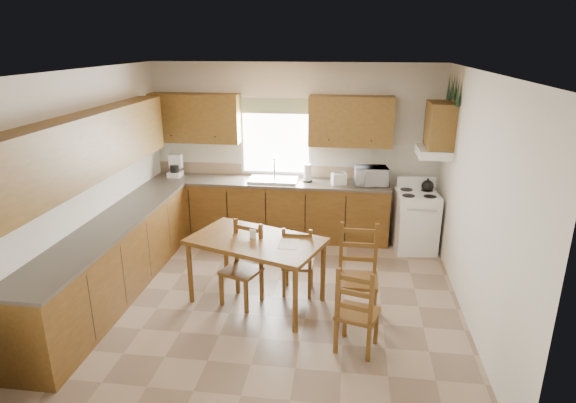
# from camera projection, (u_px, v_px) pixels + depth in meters

# --- Properties ---
(floor) EXTENTS (4.50, 4.50, 0.00)m
(floor) POSITION_uv_depth(u_px,v_px,m) (273.00, 297.00, 5.94)
(floor) COLOR gray
(floor) RESTS_ON ground
(ceiling) EXTENTS (4.50, 4.50, 0.00)m
(ceiling) POSITION_uv_depth(u_px,v_px,m) (270.00, 71.00, 5.08)
(ceiling) COLOR brown
(ceiling) RESTS_ON floor
(wall_left) EXTENTS (4.50, 4.50, 0.00)m
(wall_left) POSITION_uv_depth(u_px,v_px,m) (87.00, 185.00, 5.79)
(wall_left) COLOR silver
(wall_left) RESTS_ON floor
(wall_right) EXTENTS (4.50, 4.50, 0.00)m
(wall_right) POSITION_uv_depth(u_px,v_px,m) (476.00, 201.00, 5.22)
(wall_right) COLOR silver
(wall_right) RESTS_ON floor
(wall_back) EXTENTS (4.50, 4.50, 0.00)m
(wall_back) POSITION_uv_depth(u_px,v_px,m) (295.00, 150.00, 7.62)
(wall_back) COLOR silver
(wall_back) RESTS_ON floor
(wall_front) EXTENTS (4.50, 4.50, 0.00)m
(wall_front) POSITION_uv_depth(u_px,v_px,m) (219.00, 288.00, 3.39)
(wall_front) COLOR silver
(wall_front) RESTS_ON floor
(lower_cab_back) EXTENTS (3.75, 0.60, 0.88)m
(lower_cab_back) POSITION_uv_depth(u_px,v_px,m) (269.00, 210.00, 7.68)
(lower_cab_back) COLOR brown
(lower_cab_back) RESTS_ON floor
(lower_cab_left) EXTENTS (0.60, 3.60, 0.88)m
(lower_cab_left) POSITION_uv_depth(u_px,v_px,m) (114.00, 261.00, 5.90)
(lower_cab_left) COLOR brown
(lower_cab_left) RESTS_ON floor
(counter_back) EXTENTS (3.75, 0.63, 0.04)m
(counter_back) POSITION_uv_depth(u_px,v_px,m) (269.00, 182.00, 7.53)
(counter_back) COLOR #4F473E
(counter_back) RESTS_ON lower_cab_back
(counter_left) EXTENTS (0.63, 3.60, 0.04)m
(counter_left) POSITION_uv_depth(u_px,v_px,m) (109.00, 226.00, 5.75)
(counter_left) COLOR #4F473E
(counter_left) RESTS_ON lower_cab_left
(backsplash) EXTENTS (3.75, 0.01, 0.18)m
(backsplash) POSITION_uv_depth(u_px,v_px,m) (272.00, 170.00, 7.77)
(backsplash) COLOR #9D8367
(backsplash) RESTS_ON counter_back
(upper_cab_back_left) EXTENTS (1.41, 0.33, 0.75)m
(upper_cab_back_left) POSITION_uv_depth(u_px,v_px,m) (195.00, 118.00, 7.50)
(upper_cab_back_left) COLOR brown
(upper_cab_back_left) RESTS_ON wall_back
(upper_cab_back_right) EXTENTS (1.25, 0.33, 0.75)m
(upper_cab_back_right) POSITION_uv_depth(u_px,v_px,m) (351.00, 121.00, 7.20)
(upper_cab_back_right) COLOR brown
(upper_cab_back_right) RESTS_ON wall_back
(upper_cab_left) EXTENTS (0.33, 3.60, 0.75)m
(upper_cab_left) POSITION_uv_depth(u_px,v_px,m) (88.00, 147.00, 5.47)
(upper_cab_left) COLOR brown
(upper_cab_left) RESTS_ON wall_left
(upper_cab_stove) EXTENTS (0.33, 0.62, 0.62)m
(upper_cab_stove) POSITION_uv_depth(u_px,v_px,m) (440.00, 125.00, 6.62)
(upper_cab_stove) COLOR brown
(upper_cab_stove) RESTS_ON wall_right
(range_hood) EXTENTS (0.44, 0.62, 0.12)m
(range_hood) POSITION_uv_depth(u_px,v_px,m) (433.00, 152.00, 6.75)
(range_hood) COLOR white
(range_hood) RESTS_ON wall_right
(window_frame) EXTENTS (1.13, 0.02, 1.18)m
(window_frame) POSITION_uv_depth(u_px,v_px,m) (276.00, 138.00, 7.57)
(window_frame) COLOR white
(window_frame) RESTS_ON wall_back
(window_pane) EXTENTS (1.05, 0.01, 1.10)m
(window_pane) POSITION_uv_depth(u_px,v_px,m) (276.00, 138.00, 7.56)
(window_pane) COLOR white
(window_pane) RESTS_ON wall_back
(window_valance) EXTENTS (1.19, 0.01, 0.24)m
(window_valance) POSITION_uv_depth(u_px,v_px,m) (275.00, 106.00, 7.38)
(window_valance) COLOR #4A6B3E
(window_valance) RESTS_ON wall_back
(sink_basin) EXTENTS (0.75, 0.45, 0.04)m
(sink_basin) POSITION_uv_depth(u_px,v_px,m) (273.00, 180.00, 7.51)
(sink_basin) COLOR silver
(sink_basin) RESTS_ON counter_back
(pine_decal_a) EXTENTS (0.22, 0.22, 0.36)m
(pine_decal_a) POSITION_uv_depth(u_px,v_px,m) (458.00, 92.00, 6.15)
(pine_decal_a) COLOR #173D22
(pine_decal_a) RESTS_ON wall_right
(pine_decal_b) EXTENTS (0.22, 0.22, 0.36)m
(pine_decal_b) POSITION_uv_depth(u_px,v_px,m) (454.00, 86.00, 6.44)
(pine_decal_b) COLOR #173D22
(pine_decal_b) RESTS_ON wall_right
(pine_decal_c) EXTENTS (0.22, 0.22, 0.36)m
(pine_decal_c) POSITION_uv_depth(u_px,v_px,m) (449.00, 87.00, 6.75)
(pine_decal_c) COLOR #173D22
(pine_decal_c) RESTS_ON wall_right
(stove) EXTENTS (0.64, 0.66, 0.87)m
(stove) POSITION_uv_depth(u_px,v_px,m) (415.00, 222.00, 7.16)
(stove) COLOR white
(stove) RESTS_ON floor
(coffeemaker) EXTENTS (0.21, 0.24, 0.31)m
(coffeemaker) POSITION_uv_depth(u_px,v_px,m) (175.00, 167.00, 7.71)
(coffeemaker) COLOR white
(coffeemaker) RESTS_ON counter_back
(paper_towel) EXTENTS (0.14, 0.14, 0.27)m
(paper_towel) POSITION_uv_depth(u_px,v_px,m) (308.00, 173.00, 7.44)
(paper_towel) COLOR white
(paper_towel) RESTS_ON counter_back
(toaster) EXTENTS (0.25, 0.20, 0.18)m
(toaster) POSITION_uv_depth(u_px,v_px,m) (339.00, 179.00, 7.31)
(toaster) COLOR white
(toaster) RESTS_ON counter_back
(microwave) EXTENTS (0.49, 0.38, 0.27)m
(microwave) POSITION_uv_depth(u_px,v_px,m) (371.00, 176.00, 7.28)
(microwave) COLOR white
(microwave) RESTS_ON counter_back
(dining_table) EXTENTS (1.72, 1.33, 0.81)m
(dining_table) POSITION_uv_depth(u_px,v_px,m) (257.00, 271.00, 5.72)
(dining_table) COLOR brown
(dining_table) RESTS_ON floor
(chair_near_left) EXTENTS (0.38, 0.36, 0.89)m
(chair_near_left) POSITION_uv_depth(u_px,v_px,m) (298.00, 259.00, 5.92)
(chair_near_left) COLOR brown
(chair_near_left) RESTS_ON floor
(chair_near_right) EXTENTS (0.48, 0.47, 0.94)m
(chair_near_right) POSITION_uv_depth(u_px,v_px,m) (358.00, 308.00, 4.80)
(chair_near_right) COLOR brown
(chair_near_right) RESTS_ON floor
(chair_far_left) EXTENTS (0.53, 0.52, 0.98)m
(chair_far_left) POSITION_uv_depth(u_px,v_px,m) (241.00, 266.00, 5.66)
(chair_far_left) COLOR brown
(chair_far_left) RESTS_ON floor
(chair_far_right) EXTENTS (0.45, 0.43, 1.07)m
(chair_far_right) POSITION_uv_depth(u_px,v_px,m) (357.00, 275.00, 5.35)
(chair_far_right) COLOR brown
(chair_far_right) RESTS_ON floor
(table_paper) EXTENTS (0.22, 0.30, 0.00)m
(table_paper) POSITION_uv_depth(u_px,v_px,m) (288.00, 244.00, 5.46)
(table_paper) COLOR white
(table_paper) RESTS_ON dining_table
(table_card) EXTENTS (0.08, 0.05, 0.11)m
(table_card) POSITION_uv_depth(u_px,v_px,m) (253.00, 234.00, 5.60)
(table_card) COLOR white
(table_card) RESTS_ON dining_table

